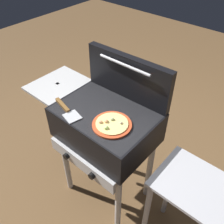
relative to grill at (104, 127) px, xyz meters
The scene contains 6 objects.
ground_plane 0.76m from the grill, 17.39° to the left, with size 8.00×8.00×0.00m, color brown.
grill is the anchor object (origin of this frame).
grill_lid_open 0.37m from the grill, 86.33° to the left, with size 0.63×0.09×0.30m.
pizza_cheese 0.21m from the grill, 29.53° to the right, with size 0.24×0.24×0.04m.
spatula 0.28m from the grill, 138.81° to the right, with size 0.27×0.12×0.02m.
prep_table 0.71m from the grill, ahead, with size 0.44×0.36×0.74m.
Camera 1 is at (0.81, -0.88, 1.91)m, focal length 39.33 mm.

